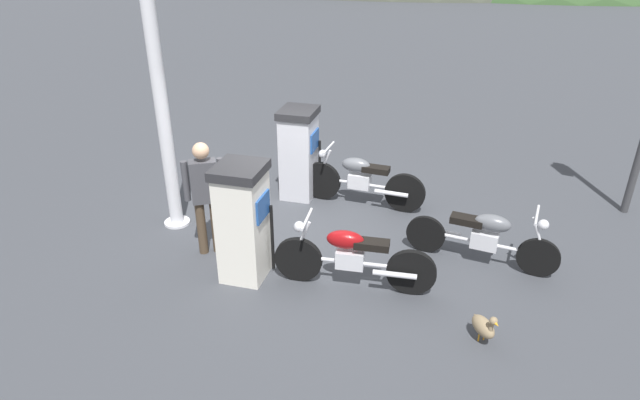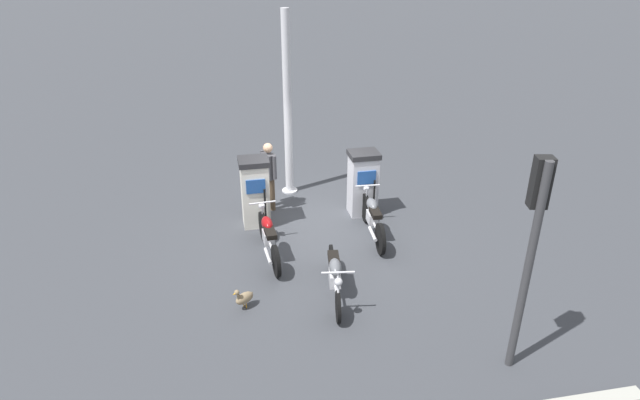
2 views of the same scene
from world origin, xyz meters
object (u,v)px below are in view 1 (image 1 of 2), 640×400
object	(u,v)px
motorcycle_far_pump	(361,180)
attendant_person	(205,192)
motorcycle_near_pump	(352,257)
motorcycle_extra	(484,235)
canopy_support_pole	(159,88)
fuel_pump_far	(299,153)
wandering_duck	(484,326)
fuel_pump_near	(243,222)

from	to	relation	value
motorcycle_far_pump	attendant_person	xyz separation A→B (m)	(-1.82, -2.01, 0.50)
motorcycle_near_pump	motorcycle_extra	bearing A→B (deg)	31.04
attendant_person	canopy_support_pole	xyz separation A→B (m)	(-0.88, 0.63, 1.23)
fuel_pump_far	canopy_support_pole	distance (m)	2.59
motorcycle_far_pump	attendant_person	size ratio (longest dim) A/B	1.25
canopy_support_pole	motorcycle_far_pump	bearing A→B (deg)	27.12
attendant_person	wandering_duck	distance (m)	4.00
fuel_pump_far	motorcycle_far_pump	bearing A→B (deg)	-5.47
fuel_pump_far	canopy_support_pole	bearing A→B (deg)	-137.06
motorcycle_near_pump	attendant_person	size ratio (longest dim) A/B	1.25
fuel_pump_near	attendant_person	size ratio (longest dim) A/B	0.96
attendant_person	motorcycle_far_pump	bearing A→B (deg)	47.84
motorcycle_far_pump	fuel_pump_near	bearing A→B (deg)	-114.37
attendant_person	canopy_support_pole	distance (m)	1.63
motorcycle_extra	wandering_duck	xyz separation A→B (m)	(0.01, -1.66, -0.24)
motorcycle_near_pump	motorcycle_far_pump	distance (m)	2.35
motorcycle_far_pump	canopy_support_pole	distance (m)	3.49
motorcycle_near_pump	wandering_duck	size ratio (longest dim) A/B	4.72
motorcycle_far_pump	wandering_duck	world-z (taller)	motorcycle_far_pump
motorcycle_extra	attendant_person	size ratio (longest dim) A/B	1.23
motorcycle_near_pump	motorcycle_extra	size ratio (longest dim) A/B	1.02
fuel_pump_near	motorcycle_far_pump	bearing A→B (deg)	65.63
fuel_pump_far	wandering_duck	world-z (taller)	fuel_pump_far
fuel_pump_far	attendant_person	distance (m)	2.24
fuel_pump_far	attendant_person	size ratio (longest dim) A/B	0.93
fuel_pump_near	fuel_pump_far	xyz separation A→B (m)	(0.00, 2.53, -0.02)
fuel_pump_far	wandering_duck	distance (m)	4.41
fuel_pump_far	motorcycle_extra	size ratio (longest dim) A/B	0.75
wandering_duck	canopy_support_pole	size ratio (longest dim) A/B	0.10
fuel_pump_near	motorcycle_near_pump	size ratio (longest dim) A/B	0.76
motorcycle_far_pump	attendant_person	world-z (taller)	attendant_person
motorcycle_near_pump	attendant_person	bearing A→B (deg)	171.40
motorcycle_far_pump	fuel_pump_far	bearing A→B (deg)	174.53
attendant_person	canopy_support_pole	size ratio (longest dim) A/B	0.37
fuel_pump_far	motorcycle_far_pump	world-z (taller)	fuel_pump_far
motorcycle_near_pump	motorcycle_far_pump	bearing A→B (deg)	97.96
fuel_pump_far	motorcycle_far_pump	size ratio (longest dim) A/B	0.74
motorcycle_far_pump	motorcycle_extra	world-z (taller)	motorcycle_far_pump
motorcycle_extra	fuel_pump_far	bearing A→B (deg)	154.78
motorcycle_far_pump	wandering_duck	distance (m)	3.60
motorcycle_far_pump	canopy_support_pole	size ratio (longest dim) A/B	0.46
fuel_pump_near	fuel_pump_far	world-z (taller)	fuel_pump_near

